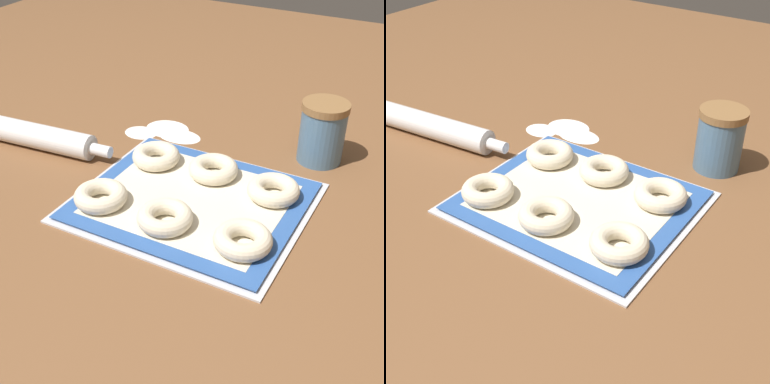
% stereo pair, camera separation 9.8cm
% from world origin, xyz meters
% --- Properties ---
extents(ground_plane, '(2.80, 2.80, 0.00)m').
position_xyz_m(ground_plane, '(0.00, 0.00, 0.00)').
color(ground_plane, brown).
extents(baking_tray, '(0.44, 0.38, 0.01)m').
position_xyz_m(baking_tray, '(-0.01, -0.01, 0.00)').
color(baking_tray, silver).
rests_on(baking_tray, ground_plane).
extents(baking_mat, '(0.42, 0.36, 0.00)m').
position_xyz_m(baking_mat, '(-0.01, -0.01, 0.01)').
color(baking_mat, '#2D569E').
rests_on(baking_mat, baking_tray).
extents(bagel_front_left, '(0.10, 0.10, 0.03)m').
position_xyz_m(bagel_front_left, '(-0.16, -0.10, 0.03)').
color(bagel_front_left, beige).
rests_on(bagel_front_left, baking_mat).
extents(bagel_front_center, '(0.10, 0.10, 0.03)m').
position_xyz_m(bagel_front_center, '(-0.01, -0.10, 0.03)').
color(bagel_front_center, beige).
rests_on(bagel_front_center, baking_mat).
extents(bagel_front_right, '(0.10, 0.10, 0.03)m').
position_xyz_m(bagel_front_right, '(0.14, -0.10, 0.03)').
color(bagel_front_right, beige).
rests_on(bagel_front_right, baking_mat).
extents(bagel_back_left, '(0.10, 0.10, 0.03)m').
position_xyz_m(bagel_back_left, '(-0.14, 0.08, 0.03)').
color(bagel_back_left, beige).
rests_on(bagel_back_left, baking_mat).
extents(bagel_back_center, '(0.10, 0.10, 0.03)m').
position_xyz_m(bagel_back_center, '(-0.01, 0.09, 0.03)').
color(bagel_back_center, beige).
rests_on(bagel_back_center, baking_mat).
extents(bagel_back_right, '(0.10, 0.10, 0.03)m').
position_xyz_m(bagel_back_right, '(0.13, 0.07, 0.03)').
color(bagel_back_right, beige).
rests_on(bagel_back_right, baking_mat).
extents(flour_canister, '(0.10, 0.10, 0.14)m').
position_xyz_m(flour_canister, '(0.16, 0.28, 0.07)').
color(flour_canister, slate).
rests_on(flour_canister, ground_plane).
extents(rolling_pin, '(0.50, 0.09, 0.06)m').
position_xyz_m(rolling_pin, '(-0.49, 0.02, 0.03)').
color(rolling_pin, silver).
rests_on(rolling_pin, ground_plane).
extents(flour_patch_near, '(0.08, 0.07, 0.00)m').
position_xyz_m(flour_patch_near, '(-0.26, 0.20, 0.00)').
color(flour_patch_near, white).
rests_on(flour_patch_near, ground_plane).
extents(flour_patch_far, '(0.11, 0.09, 0.00)m').
position_xyz_m(flour_patch_far, '(-0.22, 0.25, 0.00)').
color(flour_patch_far, white).
rests_on(flour_patch_far, ground_plane).
extents(flour_patch_side, '(0.11, 0.07, 0.00)m').
position_xyz_m(flour_patch_side, '(-0.17, 0.23, 0.00)').
color(flour_patch_side, white).
rests_on(flour_patch_side, ground_plane).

